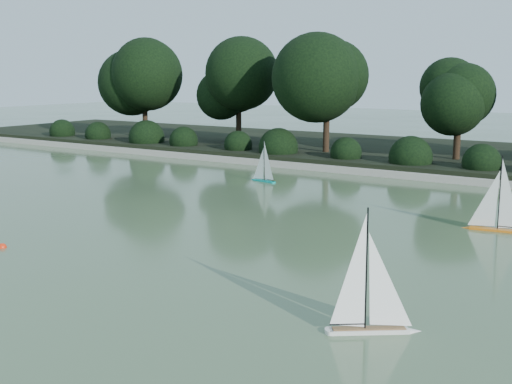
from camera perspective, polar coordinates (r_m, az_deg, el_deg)
ground at (r=10.08m, az=-6.78°, el=-5.62°), size 80.00×80.00×0.00m
pond_coping at (r=17.76m, az=12.08°, el=1.58°), size 40.00×0.35×0.18m
far_bank at (r=21.50m, az=15.94°, el=3.11°), size 40.00×8.00×0.30m
tree_line at (r=19.50m, az=18.42°, el=9.59°), size 26.31×3.93×4.39m
shrub_hedge at (r=18.55m, az=13.13°, el=3.04°), size 29.10×1.10×1.10m
sailboat_white_b at (r=7.22m, az=10.68°, el=-10.46°), size 0.96×0.74×1.48m
sailboat_orange at (r=12.25m, az=20.15°, el=-2.18°), size 1.07×0.31×1.46m
sailboat_teal at (r=16.71m, az=0.54°, el=1.59°), size 0.87×0.30×1.18m
race_buoy at (r=11.23m, az=-21.63°, el=-4.61°), size 0.14×0.14×0.14m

